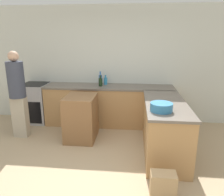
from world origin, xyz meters
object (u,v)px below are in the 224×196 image
(island_table, at_px, (81,118))
(person_by_range, at_px, (17,92))
(water_bottle_blue, at_px, (100,79))
(paper_bag, at_px, (163,185))
(range_oven, at_px, (36,103))
(mixing_bowl, at_px, (161,107))
(wine_bottle_dark, at_px, (101,82))
(dish_soap_bottle, at_px, (106,81))

(island_table, relative_size, person_by_range, 0.51)
(water_bottle_blue, bearing_deg, paper_bag, -64.77)
(paper_bag, bearing_deg, water_bottle_blue, 115.23)
(range_oven, xyz_separation_m, mixing_bowl, (2.76, -1.67, 0.52))
(person_by_range, bearing_deg, water_bottle_blue, 33.13)
(range_oven, distance_m, person_by_range, 0.99)
(wine_bottle_dark, relative_size, person_by_range, 0.14)
(dish_soap_bottle, bearing_deg, paper_bag, -67.21)
(range_oven, distance_m, island_table, 1.55)
(island_table, height_order, dish_soap_bottle, dish_soap_bottle)
(wine_bottle_dark, bearing_deg, water_bottle_blue, 99.80)
(dish_soap_bottle, bearing_deg, person_by_range, -148.24)
(person_by_range, bearing_deg, wine_bottle_dark, 28.30)
(island_table, xyz_separation_m, person_by_range, (-1.26, -0.03, 0.51))
(mixing_bowl, height_order, person_by_range, person_by_range)
(range_oven, height_order, island_table, range_oven)
(range_oven, height_order, dish_soap_bottle, dish_soap_bottle)
(island_table, distance_m, paper_bag, 2.14)
(wine_bottle_dark, xyz_separation_m, person_by_range, (-1.53, -0.82, -0.07))
(island_table, bearing_deg, water_bottle_blue, 75.64)
(person_by_range, bearing_deg, range_oven, 93.65)
(island_table, height_order, wine_bottle_dark, wine_bottle_dark)
(water_bottle_blue, height_order, paper_bag, water_bottle_blue)
(mixing_bowl, xyz_separation_m, dish_soap_bottle, (-1.08, 1.81, 0.02))
(paper_bag, bearing_deg, island_table, 132.47)
(mixing_bowl, xyz_separation_m, person_by_range, (-2.70, 0.81, -0.03))
(mixing_bowl, relative_size, person_by_range, 0.19)
(dish_soap_bottle, bearing_deg, island_table, -110.39)
(range_oven, relative_size, paper_bag, 2.68)
(island_table, height_order, person_by_range, person_by_range)
(wine_bottle_dark, xyz_separation_m, water_bottle_blue, (-0.03, 0.16, 0.02))
(range_oven, bearing_deg, paper_bag, -41.09)
(island_table, bearing_deg, dish_soap_bottle, 69.61)
(water_bottle_blue, distance_m, person_by_range, 1.80)
(island_table, xyz_separation_m, mixing_bowl, (1.44, -0.84, 0.54))
(wine_bottle_dark, bearing_deg, person_by_range, -151.70)
(range_oven, distance_m, wine_bottle_dark, 1.68)
(mixing_bowl, bearing_deg, wine_bottle_dark, 125.65)
(range_oven, height_order, paper_bag, range_oven)
(dish_soap_bottle, relative_size, person_by_range, 0.13)
(water_bottle_blue, bearing_deg, mixing_bowl, -56.20)
(island_table, distance_m, dish_soap_bottle, 1.19)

